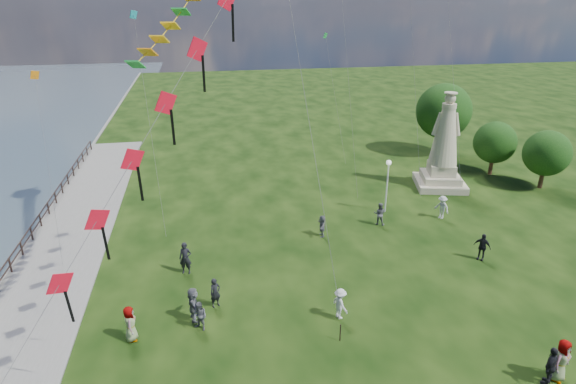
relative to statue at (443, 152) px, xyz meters
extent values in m
cube|color=slate|center=(-28.08, -12.12, -2.90)|extent=(5.00, 60.00, 0.10)
cylinder|color=black|center=(-30.38, -8.12, -2.45)|extent=(0.11, 0.11, 1.00)
cylinder|color=black|center=(-30.38, -6.12, -2.45)|extent=(0.11, 0.11, 1.00)
cylinder|color=black|center=(-30.38, -4.12, -2.45)|extent=(0.11, 0.11, 1.00)
cylinder|color=black|center=(-30.38, -2.12, -2.45)|extent=(0.11, 0.11, 1.00)
cylinder|color=black|center=(-30.38, -0.12, -2.45)|extent=(0.11, 0.11, 1.00)
cylinder|color=black|center=(-30.38, 1.88, -2.45)|extent=(0.11, 0.11, 1.00)
cylinder|color=black|center=(-30.38, 3.88, -2.45)|extent=(0.11, 0.11, 1.00)
cylinder|color=black|center=(-30.38, 5.88, -2.45)|extent=(0.11, 0.11, 1.00)
cylinder|color=black|center=(-30.38, 7.88, -2.45)|extent=(0.11, 0.11, 1.00)
cylinder|color=black|center=(-30.38, 9.88, -2.45)|extent=(0.11, 0.11, 1.00)
cylinder|color=black|center=(-30.38, 11.88, -2.45)|extent=(0.11, 0.11, 1.00)
cylinder|color=black|center=(-30.38, 13.88, -2.45)|extent=(0.11, 0.11, 1.00)
cylinder|color=black|center=(-30.38, 15.88, -2.45)|extent=(0.11, 0.11, 1.00)
cube|color=beige|center=(0.00, 0.00, -2.67)|extent=(4.68, 4.68, 0.55)
cube|color=beige|center=(0.00, 0.00, -2.13)|extent=(3.57, 3.57, 0.55)
cube|color=beige|center=(0.00, 0.00, -1.40)|extent=(2.45, 2.45, 0.91)
cylinder|color=beige|center=(0.00, 0.00, 3.81)|extent=(1.34, 1.34, 0.37)
sphere|color=beige|center=(0.00, 0.00, 4.37)|extent=(0.84, 0.84, 0.84)
cylinder|color=beige|center=(0.00, 0.00, 4.81)|extent=(1.00, 1.00, 0.09)
cylinder|color=silver|center=(-6.30, -3.94, -1.11)|extent=(0.11, 0.11, 3.68)
sphere|color=white|center=(-6.30, -3.94, 0.85)|extent=(0.37, 0.37, 0.37)
cylinder|color=#382314|center=(5.80, 1.91, -2.05)|extent=(0.36, 0.36, 1.80)
sphere|color=#11360E|center=(5.80, 1.91, -0.01)|extent=(3.61, 3.61, 3.61)
cylinder|color=#382314|center=(8.03, -1.80, -2.03)|extent=(0.36, 0.36, 1.84)
sphere|color=#11360E|center=(8.03, -1.80, 0.04)|extent=(3.67, 3.67, 3.67)
cylinder|color=#382314|center=(4.16, 8.38, -1.62)|extent=(0.36, 0.36, 2.66)
sphere|color=#11360E|center=(4.16, 8.38, 1.37)|extent=(5.32, 5.32, 5.32)
imported|color=black|center=(-19.06, -13.38, -2.15)|extent=(0.69, 0.60, 1.59)
imported|color=#595960|center=(-19.86, -15.12, -2.20)|extent=(0.84, 0.81, 1.49)
imported|color=silver|center=(-13.12, -15.46, -2.14)|extent=(0.88, 1.17, 1.62)
imported|color=black|center=(-5.99, -21.21, -2.05)|extent=(1.16, 1.04, 1.79)
imported|color=#595960|center=(-5.42, -21.07, -1.98)|extent=(1.10, 0.94, 1.93)
imported|color=#595960|center=(-20.15, -14.30, -2.06)|extent=(0.96, 1.73, 1.77)
imported|color=black|center=(-20.57, -9.87, -1.99)|extent=(0.77, 0.58, 1.91)
imported|color=#595960|center=(-7.51, -5.90, -2.14)|extent=(0.92, 0.78, 1.61)
imported|color=silver|center=(-2.80, -5.75, -2.10)|extent=(1.02, 1.24, 1.70)
imported|color=black|center=(-3.19, -11.56, -2.09)|extent=(1.04, 1.09, 1.71)
imported|color=#595960|center=(-22.99, -15.29, -2.06)|extent=(0.57, 0.89, 1.77)
imported|color=#595960|center=(-11.82, -6.85, -2.21)|extent=(0.79, 1.44, 1.47)
cube|color=red|center=(-24.46, -18.60, 2.39)|extent=(0.87, 0.64, 1.03)
cube|color=black|center=(-24.28, -18.70, 1.44)|extent=(0.10, 0.28, 1.48)
cube|color=red|center=(-23.13, -17.52, 4.24)|extent=(0.87, 0.64, 1.03)
cube|color=black|center=(-22.95, -17.62, 3.29)|extent=(0.10, 0.28, 1.48)
cube|color=red|center=(-21.79, -16.44, 6.10)|extent=(0.87, 0.64, 1.03)
cube|color=black|center=(-21.61, -16.54, 5.15)|extent=(0.10, 0.28, 1.48)
cube|color=red|center=(-20.46, -15.36, 7.96)|extent=(0.87, 0.64, 1.03)
cube|color=black|center=(-20.28, -15.46, 7.01)|extent=(0.10, 0.28, 1.48)
cube|color=red|center=(-19.12, -14.28, 9.81)|extent=(0.87, 0.64, 1.03)
cube|color=black|center=(-18.94, -14.38, 8.86)|extent=(0.10, 0.28, 1.48)
cube|color=black|center=(-17.61, -13.30, 10.72)|extent=(0.10, 0.28, 1.48)
cylinder|color=black|center=(-13.58, -17.12, -2.50)|extent=(0.06, 0.06, 0.90)
cube|color=green|center=(-19.59, -16.51, 11.27)|extent=(0.66, 0.69, 0.27)
cube|color=yellow|center=(-19.96, -16.96, 10.85)|extent=(0.65, 0.68, 0.28)
cube|color=yellow|center=(-20.33, -17.40, 10.46)|extent=(0.63, 0.68, 0.29)
cube|color=orange|center=(-20.70, -17.85, 10.11)|extent=(0.61, 0.67, 0.30)
cube|color=green|center=(-21.07, -18.29, 9.79)|extent=(0.60, 0.66, 0.31)
cube|color=teal|center=(-22.93, -0.20, 10.64)|extent=(0.51, 0.39, 0.57)
cylinder|color=#595959|center=(-22.43, -2.70, 3.87)|extent=(1.02, 5.02, 13.54)
cylinder|color=#595959|center=(-8.01, 1.23, 6.55)|extent=(1.02, 5.02, 18.90)
cylinder|color=#595959|center=(-3.10, 0.40, 6.81)|extent=(1.02, 5.02, 19.43)
cube|color=green|center=(-7.02, 11.83, 8.27)|extent=(0.51, 0.39, 0.57)
cylinder|color=#595959|center=(-6.52, 9.33, 2.69)|extent=(1.02, 5.02, 11.17)
cube|color=orange|center=(-28.67, -3.01, 7.41)|extent=(0.51, 0.39, 0.57)
cylinder|color=#595959|center=(-28.17, -5.51, 2.25)|extent=(1.02, 5.02, 10.31)
cylinder|color=#595959|center=(0.32, 0.33, 5.44)|extent=(1.02, 5.02, 16.68)
camera|label=1|loc=(-19.21, -34.27, 11.78)|focal=30.00mm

